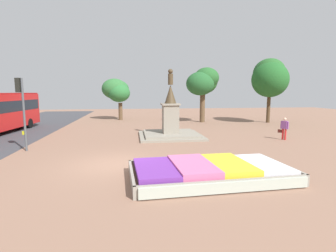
{
  "coord_description": "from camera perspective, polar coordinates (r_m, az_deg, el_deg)",
  "views": [
    {
      "loc": [
        0.84,
        -12.09,
        3.37
      ],
      "look_at": [
        2.86,
        2.53,
        1.42
      ],
      "focal_mm": 28.0,
      "sensor_mm": 36.0,
      "label": 1
    }
  ],
  "objects": [
    {
      "name": "ground_plane",
      "position": [
        12.58,
        -11.52,
        -8.18
      ],
      "size": [
        79.5,
        79.5,
        0.0
      ],
      "primitive_type": "plane",
      "color": "#8C6651"
    },
    {
      "name": "flower_planter",
      "position": [
        10.44,
        9.06,
        -9.76
      ],
      "size": [
        6.38,
        3.62,
        0.65
      ],
      "color": "#38281C",
      "rests_on": "ground_plane"
    },
    {
      "name": "statue_monument",
      "position": [
        19.58,
        0.53,
        0.31
      ],
      "size": [
        4.63,
        4.63,
        5.01
      ],
      "color": "gray",
      "rests_on": "ground_plane"
    },
    {
      "name": "traffic_light_mid_block",
      "position": [
        16.78,
        -29.3,
        4.65
      ],
      "size": [
        0.41,
        0.29,
        4.12
      ],
      "color": "#4C5156",
      "rests_on": "ground_plane"
    },
    {
      "name": "pedestrian_with_handbag",
      "position": [
        20.08,
        23.95,
        -0.29
      ],
      "size": [
        0.5,
        0.64,
        1.56
      ],
      "color": "red",
      "rests_on": "ground_plane"
    },
    {
      "name": "park_tree_far_left",
      "position": [
        29.09,
        7.79,
        9.59
      ],
      "size": [
        3.69,
        3.41,
        5.97
      ],
      "color": "brown",
      "rests_on": "ground_plane"
    },
    {
      "name": "park_tree_behind_statue",
      "position": [
        30.24,
        21.28,
        10.06
      ],
      "size": [
        3.86,
        4.54,
        6.89
      ],
      "color": "#4C3823",
      "rests_on": "ground_plane"
    },
    {
      "name": "park_tree_far_right",
      "position": [
        32.04,
        -11.11,
        7.67
      ],
      "size": [
        3.31,
        3.53,
        4.9
      ],
      "color": "brown",
      "rests_on": "ground_plane"
    }
  ]
}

